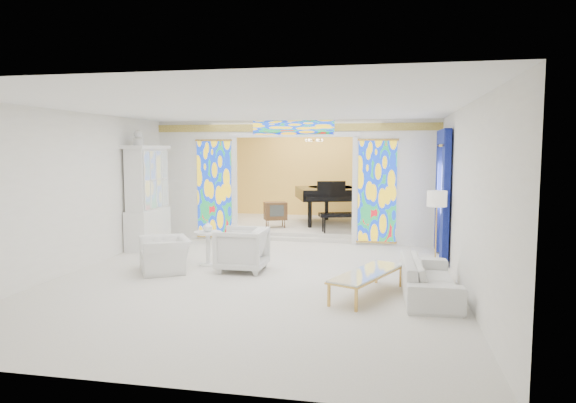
% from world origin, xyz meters
% --- Properties ---
extents(floor, '(12.00, 12.00, 0.00)m').
position_xyz_m(floor, '(0.00, 0.00, 0.00)').
color(floor, silver).
rests_on(floor, ground).
extents(ceiling, '(7.00, 12.00, 0.02)m').
position_xyz_m(ceiling, '(0.00, 0.00, 3.00)').
color(ceiling, white).
rests_on(ceiling, wall_back).
extents(wall_back, '(7.00, 0.02, 3.00)m').
position_xyz_m(wall_back, '(0.00, 6.00, 1.50)').
color(wall_back, white).
rests_on(wall_back, floor).
extents(wall_front, '(7.00, 0.02, 3.00)m').
position_xyz_m(wall_front, '(0.00, -6.00, 1.50)').
color(wall_front, white).
rests_on(wall_front, floor).
extents(wall_left, '(0.02, 12.00, 3.00)m').
position_xyz_m(wall_left, '(-3.50, 0.00, 1.50)').
color(wall_left, white).
rests_on(wall_left, floor).
extents(wall_right, '(0.02, 12.00, 3.00)m').
position_xyz_m(wall_right, '(3.50, 0.00, 1.50)').
color(wall_right, white).
rests_on(wall_right, floor).
extents(partition_wall, '(7.00, 0.22, 3.00)m').
position_xyz_m(partition_wall, '(0.00, 2.00, 1.65)').
color(partition_wall, white).
rests_on(partition_wall, floor).
extents(stained_glass_left, '(0.90, 0.04, 2.40)m').
position_xyz_m(stained_glass_left, '(-2.03, 1.89, 1.30)').
color(stained_glass_left, gold).
rests_on(stained_glass_left, partition_wall).
extents(stained_glass_right, '(0.90, 0.04, 2.40)m').
position_xyz_m(stained_glass_right, '(2.03, 1.89, 1.30)').
color(stained_glass_right, gold).
rests_on(stained_glass_right, partition_wall).
extents(stained_glass_transom, '(2.00, 0.04, 0.34)m').
position_xyz_m(stained_glass_transom, '(0.00, 1.89, 2.82)').
color(stained_glass_transom, gold).
rests_on(stained_glass_transom, partition_wall).
extents(alcove_platform, '(6.80, 3.80, 0.18)m').
position_xyz_m(alcove_platform, '(0.00, 4.10, 0.09)').
color(alcove_platform, silver).
rests_on(alcove_platform, floor).
extents(gold_curtain_back, '(6.70, 0.10, 2.90)m').
position_xyz_m(gold_curtain_back, '(0.00, 5.88, 1.50)').
color(gold_curtain_back, '#F9C756').
rests_on(gold_curtain_back, wall_back).
extents(chandelier, '(0.48, 0.48, 0.30)m').
position_xyz_m(chandelier, '(0.20, 4.00, 2.55)').
color(chandelier, gold).
rests_on(chandelier, ceiling).
extents(blue_drapes, '(0.14, 1.85, 2.65)m').
position_xyz_m(blue_drapes, '(3.40, 0.70, 1.58)').
color(blue_drapes, navy).
rests_on(blue_drapes, wall_right).
extents(china_cabinet, '(0.56, 1.46, 2.72)m').
position_xyz_m(china_cabinet, '(-3.22, 0.60, 1.17)').
color(china_cabinet, white).
rests_on(china_cabinet, floor).
extents(armchair_left, '(1.25, 1.29, 0.64)m').
position_xyz_m(armchair_left, '(-1.81, -1.57, 0.32)').
color(armchair_left, white).
rests_on(armchair_left, floor).
extents(armchair_right, '(0.90, 0.88, 0.82)m').
position_xyz_m(armchair_right, '(-0.41, -1.23, 0.41)').
color(armchair_right, silver).
rests_on(armchair_right, floor).
extents(sofa, '(0.86, 2.07, 0.60)m').
position_xyz_m(sofa, '(2.95, -2.32, 0.30)').
color(sofa, silver).
rests_on(sofa, floor).
extents(side_table, '(0.62, 0.62, 0.67)m').
position_xyz_m(side_table, '(-1.19, -0.91, 0.44)').
color(side_table, white).
rests_on(side_table, floor).
extents(vase, '(0.25, 0.25, 0.21)m').
position_xyz_m(vase, '(-1.19, -0.91, 0.78)').
color(vase, silver).
rests_on(vase, side_table).
extents(coffee_table, '(1.18, 1.81, 0.39)m').
position_xyz_m(coffee_table, '(2.00, -2.47, 0.36)').
color(coffee_table, white).
rests_on(coffee_table, floor).
extents(floor_lamp, '(0.43, 0.43, 1.51)m').
position_xyz_m(floor_lamp, '(3.20, -0.42, 1.29)').
color(floor_lamp, gold).
rests_on(floor_lamp, floor).
extents(grand_piano, '(2.27, 3.45, 1.25)m').
position_xyz_m(grand_piano, '(0.68, 4.31, 1.02)').
color(grand_piano, black).
rests_on(grand_piano, alcove_platform).
extents(tv_console, '(0.70, 0.60, 0.69)m').
position_xyz_m(tv_console, '(-0.71, 3.07, 0.63)').
color(tv_console, '#53361E').
rests_on(tv_console, alcove_platform).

